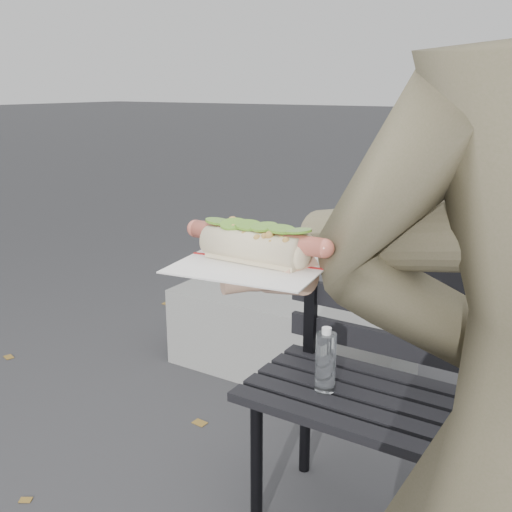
{
  "coord_description": "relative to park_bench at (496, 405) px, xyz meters",
  "views": [
    {
      "loc": [
        0.33,
        -0.7,
        1.4
      ],
      "look_at": [
        -0.08,
        -0.05,
        1.18
      ],
      "focal_mm": 42.0,
      "sensor_mm": 36.0,
      "label": 1
    }
  ],
  "objects": [
    {
      "name": "concrete_block",
      "position": [
        -1.09,
        0.73,
        -0.32
      ],
      "size": [
        1.2,
        0.4,
        0.4
      ],
      "primitive_type": "cube",
      "color": "slate",
      "rests_on": "ground"
    },
    {
      "name": "park_bench",
      "position": [
        0.0,
        0.0,
        0.0
      ],
      "size": [
        1.5,
        0.44,
        0.88
      ],
      "color": "black",
      "rests_on": "ground"
    },
    {
      "name": "held_hotdog",
      "position": [
        0.01,
        -0.95,
        0.69
      ],
      "size": [
        0.63,
        0.3,
        0.2
      ],
      "color": "brown"
    }
  ]
}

